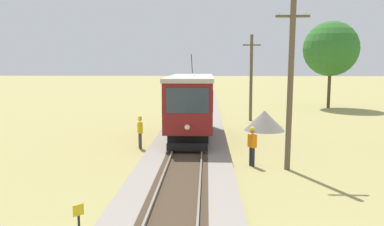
% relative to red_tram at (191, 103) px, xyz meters
% --- Properties ---
extents(red_tram, '(2.60, 8.54, 4.79)m').
position_rel_red_tram_xyz_m(red_tram, '(0.00, 0.00, 0.00)').
color(red_tram, maroon).
rests_on(red_tram, rail_right).
extents(utility_pole_near_tram, '(1.40, 0.43, 7.36)m').
position_rel_red_tram_xyz_m(utility_pole_near_tram, '(4.44, -6.28, 1.58)').
color(utility_pole_near_tram, brown).
rests_on(utility_pole_near_tram, ground).
extents(utility_pole_mid, '(1.40, 0.45, 6.79)m').
position_rel_red_tram_xyz_m(utility_pole_mid, '(4.44, 7.87, 1.30)').
color(utility_pole_mid, brown).
rests_on(utility_pole_mid, ground).
extents(trackside_signal_marker, '(0.21, 0.21, 1.18)m').
position_rel_red_tram_xyz_m(trackside_signal_marker, '(-2.15, -13.60, -1.53)').
color(trackside_signal_marker, black).
rests_on(trackside_signal_marker, ground).
extents(gravel_pile, '(2.78, 2.78, 1.37)m').
position_rel_red_tram_xyz_m(gravel_pile, '(4.89, 3.41, -1.51)').
color(gravel_pile, gray).
rests_on(gravel_pile, ground).
extents(track_worker, '(0.40, 0.45, 1.78)m').
position_rel_red_tram_xyz_m(track_worker, '(2.98, -5.71, -1.21)').
color(track_worker, black).
rests_on(track_worker, ground).
extents(second_worker, '(0.36, 0.44, 1.78)m').
position_rel_red_tram_xyz_m(second_worker, '(-2.63, -2.44, -1.21)').
color(second_worker, '#38332D').
rests_on(second_worker, ground).
extents(tree_right_near, '(5.50, 5.50, 8.76)m').
position_rel_red_tram_xyz_m(tree_right_near, '(13.41, 16.75, 3.80)').
color(tree_right_near, '#4C3823').
rests_on(tree_right_near, ground).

